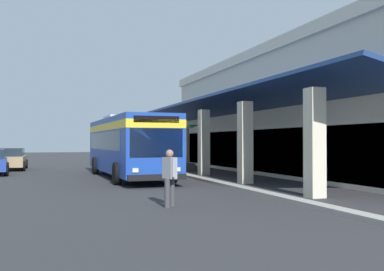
{
  "coord_description": "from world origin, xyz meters",
  "views": [
    {
      "loc": [
        22.56,
        -4.79,
        1.89
      ],
      "look_at": [
        1.41,
        2.51,
        2.22
      ],
      "focal_mm": 40.68,
      "sensor_mm": 36.0,
      "label": 1
    }
  ],
  "objects_px": {
    "transit_bus": "(128,143)",
    "potted_palm": "(188,159)",
    "pedestrian": "(170,175)",
    "parked_sedan_tan": "(11,159)"
  },
  "relations": [
    {
      "from": "transit_bus",
      "to": "pedestrian",
      "type": "bearing_deg",
      "value": -4.21
    },
    {
      "from": "parked_sedan_tan",
      "to": "pedestrian",
      "type": "distance_m",
      "value": 20.34
    },
    {
      "from": "transit_bus",
      "to": "pedestrian",
      "type": "height_order",
      "value": "transit_bus"
    },
    {
      "from": "transit_bus",
      "to": "parked_sedan_tan",
      "type": "relative_size",
      "value": 2.54
    },
    {
      "from": "parked_sedan_tan",
      "to": "potted_palm",
      "type": "height_order",
      "value": "potted_palm"
    },
    {
      "from": "parked_sedan_tan",
      "to": "pedestrian",
      "type": "xyz_separation_m",
      "value": [
        19.58,
        5.52,
        0.18
      ]
    },
    {
      "from": "transit_bus",
      "to": "potted_palm",
      "type": "height_order",
      "value": "transit_bus"
    },
    {
      "from": "parked_sedan_tan",
      "to": "potted_palm",
      "type": "distance_m",
      "value": 12.03
    },
    {
      "from": "potted_palm",
      "to": "parked_sedan_tan",
      "type": "bearing_deg",
      "value": -114.37
    },
    {
      "from": "pedestrian",
      "to": "potted_palm",
      "type": "distance_m",
      "value": 15.59
    }
  ]
}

